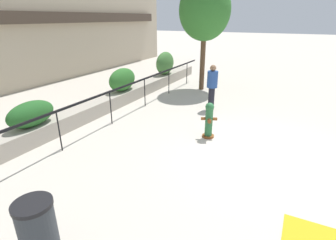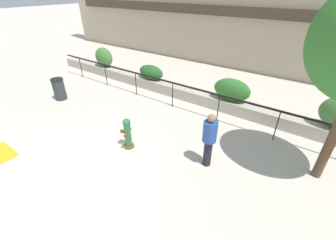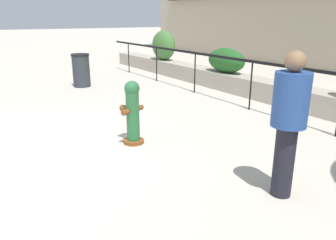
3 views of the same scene
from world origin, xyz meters
The scene contains 8 objects.
ground_plane centered at (0.00, 0.00, 0.00)m, with size 120.00×120.00×0.00m, color beige.
planter_wall_low centered at (0.00, 6.00, 0.25)m, with size 18.00×0.70×0.50m, color #ADA393.
fence_railing_segment centered at (0.00, 4.90, 1.02)m, with size 15.00×0.05×1.15m.
hedge_bush_0 centered at (-5.63, 6.00, 1.05)m, with size 1.24×0.70×1.10m, color #427538.
hedge_bush_1 centered at (-2.09, 6.00, 0.85)m, with size 1.42×0.66×0.71m, color #235B23.
fire_hydrant centered at (0.47, 1.65, 0.55)m, with size 0.48×0.47×1.08m.
pedestrian centered at (2.97, 2.40, 0.99)m, with size 0.53×0.53×1.73m.
trash_bin centered at (-4.72, 2.46, 0.51)m, with size 0.55×0.55×1.01m.
Camera 3 is at (5.24, -0.65, 2.07)m, focal length 35.00 mm.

